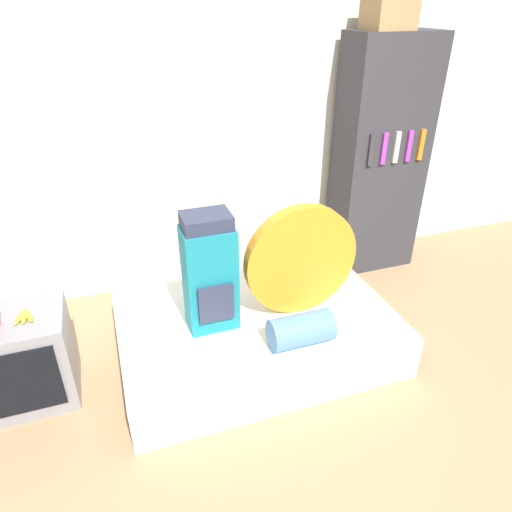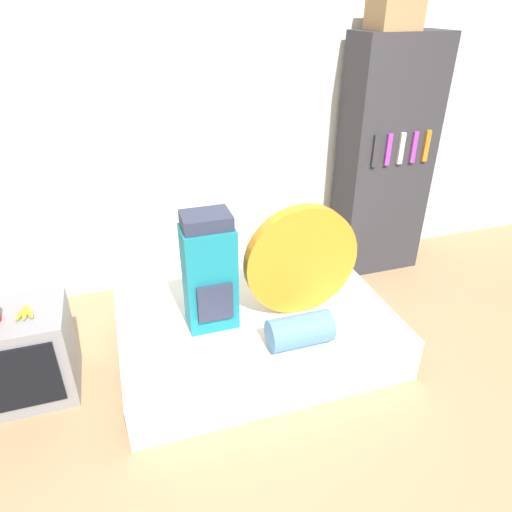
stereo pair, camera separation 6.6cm
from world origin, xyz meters
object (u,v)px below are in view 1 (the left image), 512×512
at_px(cardboard_box, 389,12).
at_px(television, 20,359).
at_px(backpack, 210,274).
at_px(bookshelf, 380,159).
at_px(tent_bag, 301,260).
at_px(sleeping_roll, 301,330).

bearing_deg(cardboard_box, television, -164.55).
bearing_deg(backpack, television, 177.48).
bearing_deg(backpack, cardboard_box, 27.05).
height_order(bookshelf, cardboard_box, cardboard_box).
height_order(backpack, cardboard_box, cardboard_box).
relative_size(television, bookshelf, 0.30).
bearing_deg(television, backpack, -2.52).
relative_size(tent_bag, bookshelf, 0.39).
bearing_deg(tent_bag, cardboard_box, 40.48).
bearing_deg(tent_bag, bookshelf, 38.33).
bearing_deg(backpack, bookshelf, 26.17).
distance_m(sleeping_roll, television, 1.68).
relative_size(backpack, bookshelf, 0.39).
height_order(sleeping_roll, bookshelf, bookshelf).
xyz_separation_m(tent_bag, cardboard_box, (1.00, 0.85, 1.39)).
height_order(tent_bag, sleeping_roll, tent_bag).
relative_size(sleeping_roll, cardboard_box, 1.21).
distance_m(television, cardboard_box, 3.37).
xyz_separation_m(bookshelf, cardboard_box, (-0.11, -0.02, 1.09)).
bearing_deg(television, tent_bag, -2.87).
height_order(sleeping_roll, television, television).
relative_size(tent_bag, sleeping_roll, 1.95).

